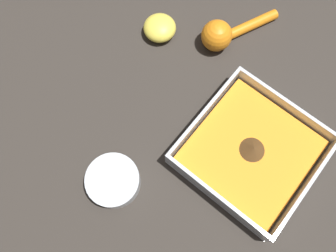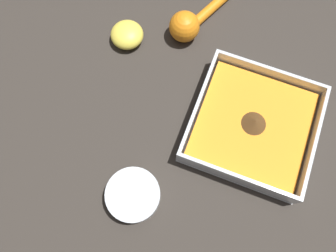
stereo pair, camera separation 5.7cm
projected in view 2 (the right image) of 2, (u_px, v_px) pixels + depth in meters
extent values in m
plane|color=#332D28|center=(244.00, 132.00, 0.60)|extent=(4.00, 4.00, 0.00)
cube|color=silver|center=(250.00, 128.00, 0.60)|extent=(0.21, 0.21, 0.01)
cube|color=silver|center=(311.00, 144.00, 0.57)|extent=(0.21, 0.01, 0.04)
cube|color=silver|center=(198.00, 104.00, 0.59)|extent=(0.21, 0.01, 0.04)
cube|color=silver|center=(236.00, 178.00, 0.55)|extent=(0.01, 0.20, 0.04)
cube|color=silver|center=(269.00, 74.00, 0.61)|extent=(0.01, 0.20, 0.04)
cube|color=orange|center=(252.00, 125.00, 0.59)|extent=(0.19, 0.19, 0.02)
cone|color=#4C3319|center=(255.00, 122.00, 0.57)|extent=(0.04, 0.04, 0.02)
cylinder|color=silver|center=(133.00, 195.00, 0.55)|extent=(0.09, 0.09, 0.04)
cylinder|color=#4C3319|center=(134.00, 196.00, 0.56)|extent=(0.08, 0.08, 0.02)
sphere|color=orange|center=(184.00, 27.00, 0.64)|extent=(0.06, 0.06, 0.06)
cylinder|color=orange|center=(213.00, 7.00, 0.68)|extent=(0.11, 0.06, 0.02)
ellipsoid|color=#EFDB4C|center=(127.00, 35.00, 0.65)|extent=(0.07, 0.07, 0.04)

